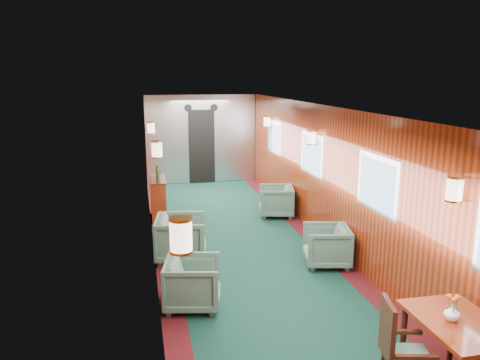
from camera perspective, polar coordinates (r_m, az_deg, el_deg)
The scene contains 12 objects.
room at distance 6.99m, azimuth 1.67°, elevation 2.18°, with size 12.00×12.10×2.40m.
bulkhead at distance 12.81m, azimuth -4.73°, elevation 4.93°, with size 2.98×0.17×2.39m.
windows_right at distance 7.74m, azimuth 11.96°, elevation 1.55°, with size 0.02×8.60×0.80m.
wall_sconces at distance 7.51m, azimuth 0.64°, elevation 4.12°, with size 2.97×7.97×0.25m.
dining_table at distance 4.89m, azimuth 25.04°, elevation -16.53°, with size 0.70×0.99×0.74m.
side_chair at distance 4.70m, azimuth 18.77°, elevation -18.70°, with size 0.51×0.53×0.95m.
credenza at distance 9.67m, azimuth -9.97°, elevation -2.27°, with size 0.30×0.97×1.14m.
flower_vase at distance 4.79m, azimuth 24.44°, elevation -14.52°, with size 0.14×0.14×0.15m, color white.
armchair_left_near at distance 6.12m, azimuth -5.77°, elevation -12.41°, with size 0.68×0.70×0.64m, color #1A3D35.
armchair_left_far at distance 7.59m, azimuth -7.18°, elevation -7.03°, with size 0.77×0.80×0.72m, color #1A3D35.
armchair_right_near at distance 7.46m, azimuth 10.51°, elevation -7.89°, with size 0.67×0.69×0.63m, color #1A3D35.
armchair_right_far at distance 9.85m, azimuth 4.40°, elevation -2.57°, with size 0.69×0.71×0.64m, color #1A3D35.
Camera 1 is at (-1.66, -6.67, 2.92)m, focal length 35.00 mm.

